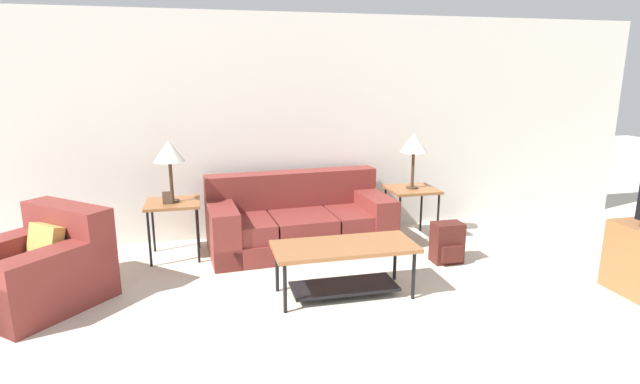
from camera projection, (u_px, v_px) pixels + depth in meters
wall_back at (297, 127)px, 5.94m from camera, size 9.07×0.06×2.60m
couch at (299, 222)px, 5.61m from camera, size 2.06×1.07×0.82m
armchair at (40, 271)px, 4.26m from camera, size 1.33×1.33×0.80m
coffee_table at (344, 258)px, 4.38m from camera, size 1.25×0.55×0.47m
side_table_left at (173, 207)px, 5.25m from camera, size 0.56×0.53×0.61m
side_table_right at (412, 193)px, 5.86m from camera, size 0.56×0.53×0.61m
table_lamp_left at (169, 152)px, 5.11m from camera, size 0.32×0.32×0.65m
table_lamp_right at (414, 144)px, 5.73m from camera, size 0.32×0.32×0.65m
backpack at (447, 243)px, 5.19m from camera, size 0.31×0.29×0.42m
picture_frame at (168, 198)px, 5.13m from camera, size 0.10×0.04×0.13m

